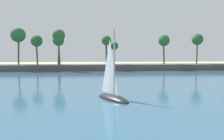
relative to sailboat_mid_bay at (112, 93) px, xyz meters
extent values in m
cube|color=#33607F|center=(-3.43, 33.77, -0.82)|extent=(220.00, 102.46, 0.06)
cube|color=#514C47|center=(-3.43, 45.01, 0.05)|extent=(110.60, 6.00, 1.80)
cylinder|color=brown|center=(19.68, 45.45, 4.54)|extent=(0.71, 0.63, 7.22)
sphere|color=#285B2D|center=(19.68, 45.45, 8.14)|extent=(3.47, 3.47, 3.47)
cylinder|color=brown|center=(-23.58, 46.09, 5.27)|extent=(0.70, 0.76, 8.67)
sphere|color=#285B2D|center=(-23.58, 46.09, 9.60)|extent=(4.28, 4.28, 4.28)
cylinder|color=brown|center=(2.09, 44.49, 4.50)|extent=(0.81, 0.83, 7.14)
sphere|color=#285B2D|center=(2.09, 44.49, 8.05)|extent=(2.87, 2.87, 2.87)
cylinder|color=brown|center=(-11.75, 43.93, 4.48)|extent=(0.79, 0.72, 7.09)
sphere|color=#285B2D|center=(-11.75, 43.93, 8.02)|extent=(3.28, 3.28, 3.28)
cylinder|color=brown|center=(30.66, 46.58, 4.76)|extent=(0.48, 0.73, 7.65)
sphere|color=#285B2D|center=(30.66, 46.58, 8.58)|extent=(3.57, 3.57, 3.57)
cylinder|color=brown|center=(-18.13, 45.08, 4.41)|extent=(0.76, 0.78, 6.95)
sphere|color=#285B2D|center=(-18.13, 45.08, 7.87)|extent=(3.39, 3.39, 3.39)
cylinder|color=brown|center=(4.58, 45.94, 3.72)|extent=(0.66, 0.67, 5.58)
sphere|color=#285B2D|center=(4.58, 45.94, 6.50)|extent=(2.44, 2.44, 2.44)
cylinder|color=brown|center=(-11.66, 44.02, 5.17)|extent=(0.85, 0.82, 8.48)
sphere|color=#285B2D|center=(-11.66, 44.02, 9.40)|extent=(3.63, 3.63, 3.63)
ellipsoid|color=black|center=(0.06, -0.12, -0.79)|extent=(4.33, 6.25, 1.22)
cylinder|color=gray|center=(0.19, -0.39, 3.61)|extent=(0.18, 0.18, 7.60)
pyramid|color=silver|center=(-0.26, 0.53, 3.04)|extent=(1.38, 2.53, 6.46)
camera|label=1|loc=(-2.49, -28.87, 4.87)|focal=39.88mm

